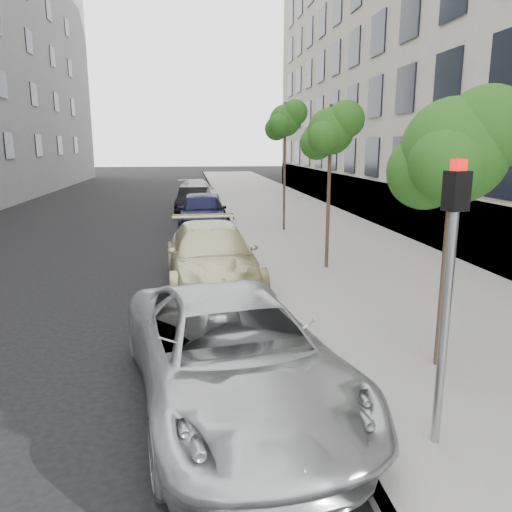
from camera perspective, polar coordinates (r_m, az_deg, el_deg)
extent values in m
plane|color=black|center=(6.50, -0.96, -20.47)|extent=(160.00, 160.00, 0.00)
cube|color=gray|center=(30.02, 1.86, 5.95)|extent=(6.40, 72.00, 0.14)
cube|color=#9E9B93|center=(29.67, -4.14, 5.84)|extent=(0.15, 72.00, 0.14)
cylinder|color=#38281C|center=(8.02, 20.98, 1.72)|extent=(0.10, 0.10, 4.02)
sphere|color=#224D14|center=(7.90, 21.74, 11.08)|extent=(1.54, 1.54, 1.54)
sphere|color=#224D14|center=(7.90, 24.91, 13.00)|extent=(1.23, 1.23, 1.23)
sphere|color=#224D14|center=(7.99, 18.78, 9.15)|extent=(1.15, 1.15, 1.15)
cylinder|color=#38281C|center=(13.99, 8.32, 7.65)|extent=(0.10, 0.10, 4.46)
sphere|color=#224D14|center=(13.95, 8.52, 13.92)|extent=(1.25, 1.25, 1.25)
sphere|color=#224D14|center=(13.87, 10.24, 15.11)|extent=(1.00, 1.00, 1.00)
sphere|color=#224D14|center=(14.11, 6.99, 12.73)|extent=(0.94, 0.94, 0.94)
cylinder|color=#38281C|center=(20.29, 3.27, 10.07)|extent=(0.10, 0.10, 5.03)
sphere|color=#224D14|center=(20.29, 3.34, 15.19)|extent=(1.24, 1.24, 1.24)
sphere|color=#224D14|center=(20.18, 4.48, 16.04)|extent=(0.99, 0.99, 0.99)
sphere|color=#224D14|center=(20.47, 2.34, 14.34)|extent=(0.93, 0.93, 0.93)
cylinder|color=#939699|center=(6.02, 20.71, -8.12)|extent=(0.10, 0.10, 2.72)
cube|color=black|center=(5.68, 21.94, 6.91)|extent=(0.28, 0.25, 0.42)
cube|color=red|center=(5.66, 22.17, 9.63)|extent=(0.16, 0.14, 0.12)
imported|color=#B6B9BB|center=(6.94, -2.73, -11.07)|extent=(3.39, 5.82, 1.52)
imported|color=beige|center=(12.69, -5.10, -0.01)|extent=(2.45, 5.51, 1.57)
imported|color=black|center=(20.91, -6.17, 5.05)|extent=(2.02, 4.87, 1.65)
imported|color=black|center=(26.39, -7.13, 6.29)|extent=(1.96, 4.33, 1.38)
imported|color=#B3B7BC|center=(31.43, -6.71, 7.30)|extent=(2.72, 5.00, 1.38)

